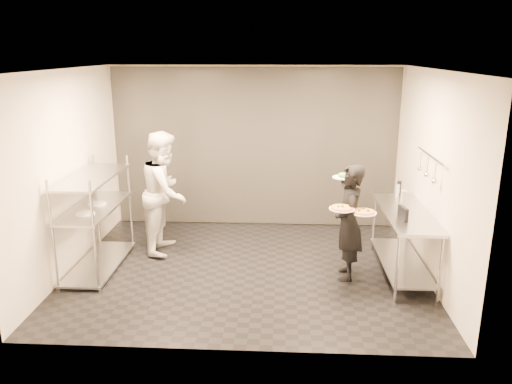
# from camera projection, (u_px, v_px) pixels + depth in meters

# --- Properties ---
(room_shell) EXTENTS (5.00, 4.00, 2.80)m
(room_shell) POSITION_uv_depth(u_px,v_px,m) (252.00, 157.00, 7.91)
(room_shell) COLOR black
(room_shell) RESTS_ON ground
(pass_rack) EXTENTS (0.60, 1.60, 1.50)m
(pass_rack) POSITION_uv_depth(u_px,v_px,m) (95.00, 216.00, 7.07)
(pass_rack) COLOR #AFB1B6
(pass_rack) RESTS_ON ground
(prep_counter) EXTENTS (0.60, 1.80, 0.92)m
(prep_counter) POSITION_uv_depth(u_px,v_px,m) (404.00, 232.00, 6.88)
(prep_counter) COLOR #AFB1B6
(prep_counter) RESTS_ON ground
(utensil_rail) EXTENTS (0.07, 1.20, 0.31)m
(utensil_rail) POSITION_uv_depth(u_px,v_px,m) (428.00, 167.00, 6.61)
(utensil_rail) COLOR #AFB1B6
(utensil_rail) RESTS_ON room_shell
(waiter) EXTENTS (0.41, 0.60, 1.59)m
(waiter) POSITION_uv_depth(u_px,v_px,m) (349.00, 223.00, 6.73)
(waiter) COLOR black
(waiter) RESTS_ON ground
(chef) EXTENTS (0.75, 0.94, 1.88)m
(chef) POSITION_uv_depth(u_px,v_px,m) (165.00, 192.00, 7.65)
(chef) COLOR silver
(chef) RESTS_ON ground
(pizza_plate_near) EXTENTS (0.33, 0.33, 0.05)m
(pizza_plate_near) POSITION_uv_depth(u_px,v_px,m) (342.00, 208.00, 6.43)
(pizza_plate_near) COLOR white
(pizza_plate_near) RESTS_ON waiter
(pizza_plate_far) EXTENTS (0.34, 0.34, 0.05)m
(pizza_plate_far) POSITION_uv_depth(u_px,v_px,m) (363.00, 212.00, 6.42)
(pizza_plate_far) COLOR white
(pizza_plate_far) RESTS_ON waiter
(salad_plate) EXTENTS (0.28, 0.28, 0.07)m
(salad_plate) POSITION_uv_depth(u_px,v_px,m) (343.00, 176.00, 6.86)
(salad_plate) COLOR white
(salad_plate) RESTS_ON waiter
(pos_monitor) EXTENTS (0.09, 0.25, 0.17)m
(pos_monitor) POSITION_uv_depth(u_px,v_px,m) (403.00, 213.00, 6.45)
(pos_monitor) COLOR black
(pos_monitor) RESTS_ON prep_counter
(bottle_green) EXTENTS (0.08, 0.08, 0.28)m
(bottle_green) POSITION_uv_depth(u_px,v_px,m) (403.00, 200.00, 6.83)
(bottle_green) COLOR gray
(bottle_green) RESTS_ON prep_counter
(bottle_clear) EXTENTS (0.05, 0.05, 0.18)m
(bottle_clear) POSITION_uv_depth(u_px,v_px,m) (398.00, 190.00, 7.48)
(bottle_clear) COLOR gray
(bottle_clear) RESTS_ON prep_counter
(bottle_dark) EXTENTS (0.06, 0.06, 0.22)m
(bottle_dark) POSITION_uv_depth(u_px,v_px,m) (399.00, 188.00, 7.53)
(bottle_dark) COLOR black
(bottle_dark) RESTS_ON prep_counter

